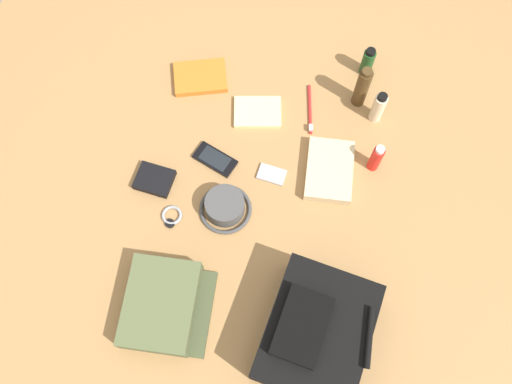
{
  "coord_description": "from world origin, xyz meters",
  "views": [
    {
      "loc": [
        0.58,
        0.1,
        1.54
      ],
      "look_at": [
        0.0,
        0.0,
        0.04
      ],
      "focal_mm": 38.17,
      "sensor_mm": 36.0,
      "label": 1
    }
  ],
  "objects_px": {
    "paperback_novel": "(200,77)",
    "wallet": "(155,179)",
    "shampoo_bottle": "(368,62)",
    "toothbrush": "(310,112)",
    "cell_phone": "(215,159)",
    "backpack": "(316,333)",
    "media_player": "(272,174)",
    "lotion_bottle": "(378,107)",
    "sunscreen_spray": "(376,158)",
    "notepad": "(258,112)",
    "cologne_bottle": "(362,87)",
    "wristwatch": "(172,216)",
    "toiletry_pouch": "(163,305)",
    "bucket_hat": "(225,207)",
    "folded_towel": "(329,171)"
  },
  "relations": [
    {
      "from": "paperback_novel",
      "to": "wallet",
      "type": "distance_m",
      "value": 0.39
    },
    {
      "from": "shampoo_bottle",
      "to": "toothbrush",
      "type": "relative_size",
      "value": 0.66
    },
    {
      "from": "cell_phone",
      "to": "toothbrush",
      "type": "distance_m",
      "value": 0.35
    },
    {
      "from": "backpack",
      "to": "media_player",
      "type": "xyz_separation_m",
      "value": [
        -0.46,
        -0.19,
        -0.07
      ]
    },
    {
      "from": "lotion_bottle",
      "to": "paperback_novel",
      "type": "bearing_deg",
      "value": -94.88
    },
    {
      "from": "backpack",
      "to": "sunscreen_spray",
      "type": "relative_size",
      "value": 3.02
    },
    {
      "from": "notepad",
      "to": "toothbrush",
      "type": "bearing_deg",
      "value": 90.95
    },
    {
      "from": "wallet",
      "to": "cologne_bottle",
      "type": "bearing_deg",
      "value": 131.16
    },
    {
      "from": "shampoo_bottle",
      "to": "sunscreen_spray",
      "type": "distance_m",
      "value": 0.34
    },
    {
      "from": "shampoo_bottle",
      "to": "wristwatch",
      "type": "relative_size",
      "value": 1.64
    },
    {
      "from": "sunscreen_spray",
      "to": "wallet",
      "type": "distance_m",
      "value": 0.67
    },
    {
      "from": "sunscreen_spray",
      "to": "notepad",
      "type": "height_order",
      "value": "sunscreen_spray"
    },
    {
      "from": "paperback_novel",
      "to": "media_player",
      "type": "distance_m",
      "value": 0.42
    },
    {
      "from": "cologne_bottle",
      "to": "notepad",
      "type": "relative_size",
      "value": 1.15
    },
    {
      "from": "toothbrush",
      "to": "wristwatch",
      "type": "bearing_deg",
      "value": -40.76
    },
    {
      "from": "sunscreen_spray",
      "to": "backpack",
      "type": "bearing_deg",
      "value": -12.1
    },
    {
      "from": "wallet",
      "to": "notepad",
      "type": "relative_size",
      "value": 0.73
    },
    {
      "from": "cell_phone",
      "to": "wallet",
      "type": "bearing_deg",
      "value": -59.67
    },
    {
      "from": "toiletry_pouch",
      "to": "toothbrush",
      "type": "xyz_separation_m",
      "value": [
        -0.69,
        0.32,
        -0.03
      ]
    },
    {
      "from": "sunscreen_spray",
      "to": "wristwatch",
      "type": "height_order",
      "value": "sunscreen_spray"
    },
    {
      "from": "bucket_hat",
      "to": "notepad",
      "type": "relative_size",
      "value": 1.05
    },
    {
      "from": "cell_phone",
      "to": "paperback_novel",
      "type": "bearing_deg",
      "value": -159.81
    },
    {
      "from": "sunscreen_spray",
      "to": "cell_phone",
      "type": "relative_size",
      "value": 0.85
    },
    {
      "from": "cologne_bottle",
      "to": "toothbrush",
      "type": "distance_m",
      "value": 0.18
    },
    {
      "from": "toiletry_pouch",
      "to": "folded_towel",
      "type": "distance_m",
      "value": 0.63
    },
    {
      "from": "wristwatch",
      "to": "toothbrush",
      "type": "relative_size",
      "value": 0.41
    },
    {
      "from": "media_player",
      "to": "sunscreen_spray",
      "type": "bearing_deg",
      "value": 105.0
    },
    {
      "from": "backpack",
      "to": "media_player",
      "type": "height_order",
      "value": "backpack"
    },
    {
      "from": "toiletry_pouch",
      "to": "media_player",
      "type": "xyz_separation_m",
      "value": [
        -0.45,
        0.23,
        -0.03
      ]
    },
    {
      "from": "notepad",
      "to": "folded_towel",
      "type": "relative_size",
      "value": 0.75
    },
    {
      "from": "cell_phone",
      "to": "wristwatch",
      "type": "distance_m",
      "value": 0.22
    },
    {
      "from": "toiletry_pouch",
      "to": "lotion_bottle",
      "type": "distance_m",
      "value": 0.88
    },
    {
      "from": "paperback_novel",
      "to": "cologne_bottle",
      "type": "bearing_deg",
      "value": 90.2
    },
    {
      "from": "cell_phone",
      "to": "bucket_hat",
      "type": "bearing_deg",
      "value": 21.72
    },
    {
      "from": "lotion_bottle",
      "to": "wallet",
      "type": "relative_size",
      "value": 1.19
    },
    {
      "from": "cell_phone",
      "to": "wristwatch",
      "type": "height_order",
      "value": "cell_phone"
    },
    {
      "from": "paperback_novel",
      "to": "wallet",
      "type": "xyz_separation_m",
      "value": [
        0.38,
        -0.06,
        0.0
      ]
    },
    {
      "from": "cell_phone",
      "to": "wallet",
      "type": "relative_size",
      "value": 1.33
    },
    {
      "from": "media_player",
      "to": "toothbrush",
      "type": "relative_size",
      "value": 0.52
    },
    {
      "from": "backpack",
      "to": "sunscreen_spray",
      "type": "distance_m",
      "value": 0.55
    },
    {
      "from": "lotion_bottle",
      "to": "folded_towel",
      "type": "height_order",
      "value": "lotion_bottle"
    },
    {
      "from": "backpack",
      "to": "cell_phone",
      "type": "bearing_deg",
      "value": -142.4
    },
    {
      "from": "wallet",
      "to": "notepad",
      "type": "distance_m",
      "value": 0.39
    },
    {
      "from": "backpack",
      "to": "bucket_hat",
      "type": "xyz_separation_m",
      "value": [
        -0.32,
        -0.31,
        -0.05
      ]
    },
    {
      "from": "wallet",
      "to": "toiletry_pouch",
      "type": "bearing_deg",
      "value": 25.24
    },
    {
      "from": "toiletry_pouch",
      "to": "paperback_novel",
      "type": "bearing_deg",
      "value": -176.17
    },
    {
      "from": "backpack",
      "to": "toothbrush",
      "type": "bearing_deg",
      "value": -171.85
    },
    {
      "from": "paperback_novel",
      "to": "wallet",
      "type": "height_order",
      "value": "wallet"
    },
    {
      "from": "cell_phone",
      "to": "media_player",
      "type": "relative_size",
      "value": 1.61
    },
    {
      "from": "bucket_hat",
      "to": "wristwatch",
      "type": "height_order",
      "value": "bucket_hat"
    }
  ]
}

